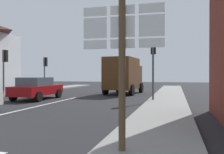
{
  "coord_description": "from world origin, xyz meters",
  "views": [
    {
      "loc": [
        6.97,
        -4.36,
        1.66
      ],
      "look_at": [
        2.24,
        13.76,
        1.47
      ],
      "focal_mm": 39.43,
      "sensor_mm": 36.0,
      "label": 1
    }
  ],
  "objects": [
    {
      "name": "lane_centre_stripe",
      "position": [
        0.0,
        6.0,
        0.01
      ],
      "size": [
        0.16,
        12.0,
        0.01
      ],
      "primitive_type": "cube",
      "color": "silver",
      "rests_on": "ground"
    },
    {
      "name": "sedan_far",
      "position": [
        -1.99,
        10.16,
        0.76
      ],
      "size": [
        2.02,
        4.23,
        1.47
      ],
      "color": "maroon",
      "rests_on": "ground"
    },
    {
      "name": "route_sign_post",
      "position": [
        5.93,
        0.46,
        2.0
      ],
      "size": [
        1.66,
        0.14,
        3.2
      ],
      "color": "brown",
      "rests_on": "ground"
    },
    {
      "name": "delivery_truck",
      "position": [
        2.63,
        16.21,
        1.65
      ],
      "size": [
        2.81,
        5.15,
        3.05
      ],
      "color": "#4C2D14",
      "rests_on": "ground"
    },
    {
      "name": "traffic_light_far_left",
      "position": [
        -5.62,
        17.59,
        2.49
      ],
      "size": [
        0.3,
        0.49,
        3.37
      ],
      "color": "#47474C",
      "rests_on": "ground"
    },
    {
      "name": "sidewalk_right",
      "position": [
        6.45,
        8.0,
        0.07
      ],
      "size": [
        2.25,
        44.0,
        0.14
      ],
      "primitive_type": "cube",
      "color": "gray",
      "rests_on": "ground"
    },
    {
      "name": "ground_plane",
      "position": [
        0.0,
        10.0,
        0.0
      ],
      "size": [
        80.0,
        80.0,
        0.0
      ],
      "primitive_type": "plane",
      "color": "#232326"
    },
    {
      "name": "traffic_light_near_right",
      "position": [
        5.62,
        10.77,
        2.81
      ],
      "size": [
        0.3,
        0.49,
        3.8
      ],
      "color": "#47474C",
      "rests_on": "ground"
    },
    {
      "name": "traffic_light_near_left",
      "position": [
        -5.62,
        11.64,
        2.61
      ],
      "size": [
        0.3,
        0.49,
        3.52
      ],
      "color": "#47474C",
      "rests_on": "ground"
    }
  ]
}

